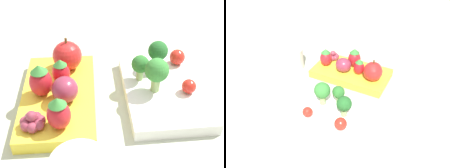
# 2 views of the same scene
# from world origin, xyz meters

# --- Properties ---
(ground_plane) EXTENTS (4.00, 4.00, 0.00)m
(ground_plane) POSITION_xyz_m (0.00, 0.00, 0.00)
(ground_plane) COLOR #ADB7A3
(bento_box_savoury) EXTENTS (0.19, 0.13, 0.02)m
(bento_box_savoury) POSITION_xyz_m (0.01, 0.08, 0.01)
(bento_box_savoury) COLOR white
(bento_box_savoury) RESTS_ON ground_plane
(bento_box_fruit) EXTENTS (0.21, 0.12, 0.02)m
(bento_box_fruit) POSITION_xyz_m (0.00, -0.08, 0.01)
(bento_box_fruit) COLOR yellow
(bento_box_fruit) RESTS_ON ground_plane
(broccoli_floret_0) EXTENTS (0.04, 0.04, 0.06)m
(broccoli_floret_0) POSITION_xyz_m (0.02, 0.07, 0.05)
(broccoli_floret_0) COLOR #93B770
(broccoli_floret_0) RESTS_ON bento_box_savoury
(broccoli_floret_1) EXTENTS (0.03, 0.03, 0.05)m
(broccoli_floret_1) POSITION_xyz_m (-0.04, 0.09, 0.05)
(broccoli_floret_1) COLOR #93B770
(broccoli_floret_1) RESTS_ON bento_box_savoury
(broccoli_floret_2) EXTENTS (0.03, 0.03, 0.04)m
(broccoli_floret_2) POSITION_xyz_m (-0.02, 0.05, 0.05)
(broccoli_floret_2) COLOR #93B770
(broccoli_floret_2) RESTS_ON bento_box_savoury
(cherry_tomato_0) EXTENTS (0.03, 0.03, 0.03)m
(cherry_tomato_0) POSITION_xyz_m (-0.05, 0.12, 0.03)
(cherry_tomato_0) COLOR red
(cherry_tomato_0) RESTS_ON bento_box_savoury
(cherry_tomato_1) EXTENTS (0.02, 0.02, 0.02)m
(cherry_tomato_1) POSITION_xyz_m (0.03, 0.12, 0.03)
(cherry_tomato_1) COLOR red
(cherry_tomato_1) RESTS_ON bento_box_savoury
(apple) EXTENTS (0.05, 0.05, 0.06)m
(apple) POSITION_xyz_m (-0.06, -0.06, 0.04)
(apple) COLOR red
(apple) RESTS_ON bento_box_fruit
(strawberry_0) EXTENTS (0.03, 0.03, 0.05)m
(strawberry_0) POSITION_xyz_m (-0.00, -0.10, 0.05)
(strawberry_0) COLOR red
(strawberry_0) RESTS_ON bento_box_fruit
(strawberry_1) EXTENTS (0.03, 0.03, 0.04)m
(strawberry_1) POSITION_xyz_m (-0.02, -0.07, 0.04)
(strawberry_1) COLOR red
(strawberry_1) RESTS_ON bento_box_fruit
(strawberry_2) EXTENTS (0.03, 0.03, 0.05)m
(strawberry_2) POSITION_xyz_m (0.07, -0.08, 0.04)
(strawberry_2) COLOR red
(strawberry_2) RESTS_ON bento_box_fruit
(plum) EXTENTS (0.04, 0.04, 0.04)m
(plum) POSITION_xyz_m (0.02, -0.07, 0.04)
(plum) COLOR #892D47
(plum) RESTS_ON bento_box_fruit
(grape_cluster) EXTENTS (0.03, 0.04, 0.03)m
(grape_cluster) POSITION_xyz_m (0.07, -0.11, 0.03)
(grape_cluster) COLOR #93384C
(grape_cluster) RESTS_ON bento_box_fruit
(drinking_cup) EXTENTS (0.06, 0.06, 0.06)m
(drinking_cup) POSITION_xyz_m (0.17, -0.06, 0.03)
(drinking_cup) COLOR white
(drinking_cup) RESTS_ON ground_plane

